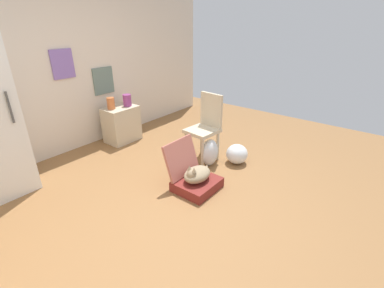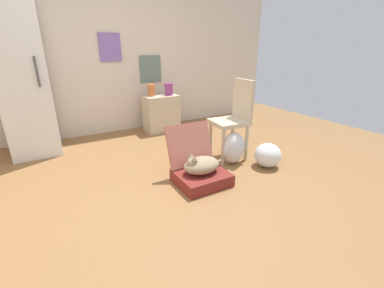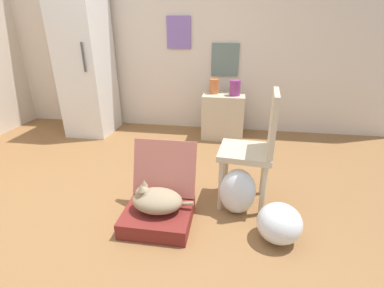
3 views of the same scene
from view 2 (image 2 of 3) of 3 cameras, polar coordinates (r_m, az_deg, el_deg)
ground_plane at (r=2.71m, az=-5.54°, el=-9.63°), size 7.68×7.68×0.00m
wall_back at (r=4.51m, az=-19.00°, el=18.82°), size 6.40×0.15×2.60m
suitcase_base at (r=2.75m, az=2.12°, el=-7.48°), size 0.52×0.47×0.13m
suitcase_lid at (r=2.83m, az=-0.54°, el=-0.12°), size 0.52×0.18×0.46m
cat at (r=2.68m, az=1.95°, el=-4.64°), size 0.47×0.28×0.24m
plastic_bag_white at (r=3.20m, az=9.15°, el=-0.88°), size 0.29×0.22×0.40m
plastic_bag_clear at (r=3.23m, az=16.42°, el=-2.39°), size 0.32×0.32×0.29m
refrigerator at (r=3.97m, az=-33.41°, el=12.04°), size 0.57×0.69×1.99m
side_table at (r=4.47m, az=-6.84°, el=6.80°), size 0.56×0.39×0.61m
vase_tall at (r=4.37m, az=-8.96°, el=11.71°), size 0.12×0.12×0.19m
vase_short at (r=4.42m, az=-5.18°, el=12.00°), size 0.14×0.14×0.20m
chair at (r=3.29m, az=9.32°, el=5.92°), size 0.46×0.44×1.00m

